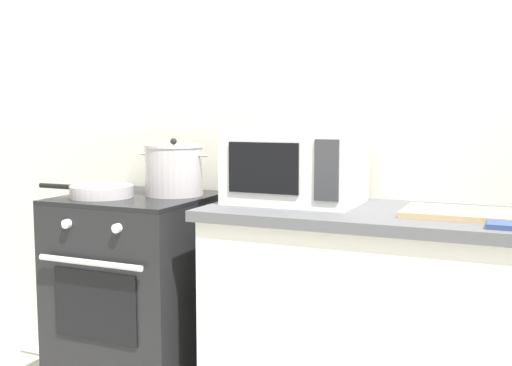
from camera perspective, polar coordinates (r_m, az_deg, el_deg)
back_wall at (r=2.72m, az=4.97°, el=5.94°), size 4.40×0.10×2.50m
lower_cabinet_right at (r=2.39m, az=16.07°, el=-14.17°), size 1.64×0.56×0.88m
countertop_right at (r=2.27m, az=16.43°, el=-3.23°), size 1.70×0.60×0.04m
stove at (r=2.80m, az=-10.65°, el=-10.51°), size 0.60×0.64×0.92m
stock_pot at (r=2.69m, az=-7.55°, el=1.21°), size 0.34×0.26×0.25m
frying_pan at (r=2.69m, az=-14.11°, el=-0.73°), size 0.46×0.26×0.05m
microwave at (r=2.44m, az=3.64°, el=1.68°), size 0.50×0.37×0.30m
cutting_board at (r=2.24m, az=18.04°, el=-2.64°), size 0.36×0.26×0.02m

